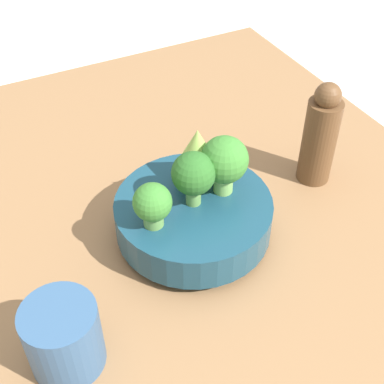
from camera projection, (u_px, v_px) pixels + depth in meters
name	position (u px, v px, depth m)	size (l,w,h in m)	color
ground_plane	(201.00, 264.00, 0.79)	(6.00, 6.00, 0.00)	silver
table	(202.00, 255.00, 0.78)	(1.16, 0.88, 0.04)	olive
bowl	(192.00, 217.00, 0.75)	(0.22, 0.22, 0.07)	navy
broccoli_floret_front	(224.00, 161.00, 0.72)	(0.07, 0.07, 0.09)	#7AB256
broccoli_floret_center	(192.00, 175.00, 0.70)	(0.06, 0.06, 0.08)	#609347
romanesco_piece_near	(197.00, 151.00, 0.74)	(0.07, 0.07, 0.09)	#609347
broccoli_floret_back	(152.00, 204.00, 0.68)	(0.05, 0.05, 0.07)	#609347
cup	(64.00, 337.00, 0.60)	(0.09, 0.09, 0.09)	#33567F
pepper_mill	(320.00, 136.00, 0.82)	(0.05, 0.05, 0.17)	brown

